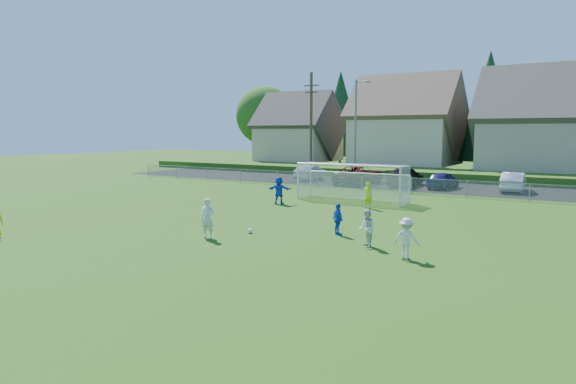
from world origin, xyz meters
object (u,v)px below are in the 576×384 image
Objects in this scene: soccer_goal at (353,176)px; player_white_b at (367,228)px; player_white_a at (208,218)px; car_f at (513,182)px; car_e at (443,180)px; soccer_ball at (250,231)px; car_d at (405,177)px; player_blue_b at (279,190)px; car_c at (358,175)px; goalkeeper at (368,195)px; player_blue_a at (338,219)px; car_b at (310,172)px; player_white_c at (406,238)px.

player_white_b is at bearing -62.45° from soccer_goal.
player_white_a is 0.39× the size of car_f.
player_white_a reaches higher than car_e.
soccer_ball is 0.04× the size of car_d.
car_d is at bearing -112.73° from player_blue_b.
car_c is at bearing 112.68° from soccer_goal.
car_d is at bearing 77.86° from player_white_a.
player_white_b is 0.95× the size of goalkeeper.
car_d reaches higher than car_f.
player_blue_b reaches higher than player_blue_a.
soccer_goal reaches higher than player_white_b.
player_blue_b is at bearing -131.32° from soccer_goal.
player_white_a is at bearing 67.28° from car_f.
car_b is (-9.58, 25.53, -0.16)m from player_white_a.
car_b is at bearing 175.54° from player_white_b.
soccer_ball is 0.15× the size of player_blue_a.
player_white_a is 1.15× the size of player_white_b.
player_white_b is 12.83m from player_blue_b.
player_white_b is at bearing 5.62° from player_white_a.
car_d reaches higher than player_blue_a.
car_f is (5.95, 13.85, -0.06)m from goalkeeper.
player_white_c is 0.94× the size of goalkeeper.
player_white_b is at bearing 118.15° from car_b.
soccer_goal is at bearing 49.39° from car_f.
soccer_goal reaches higher than car_c.
player_blue_b is (-11.70, 9.34, 0.13)m from player_white_c.
player_white_b is at bearing 101.36° from car_d.
car_c is at bearing -53.36° from goalkeeper.
soccer_goal reaches higher than player_blue_a.
player_blue_b is (-7.65, 6.82, 0.17)m from player_blue_a.
soccer_ball is 0.13× the size of player_white_a.
player_white_c reaches higher than player_blue_a.
car_b is (-10.49, 23.68, 0.60)m from soccer_ball.
soccer_ball is 0.15× the size of player_white_c.
player_blue_b is (-4.12, 8.65, 0.77)m from soccer_ball.
player_blue_b reaches higher than player_white_b.
soccer_ball is 23.14m from car_e.
soccer_goal is at bearing 168.58° from player_white_b.
player_white_a is 0.99× the size of player_blue_b.
player_white_b reaches higher than car_e.
soccer_ball is at bearing 91.37° from goalkeeper.
player_blue_b is 0.44× the size of car_e.
player_blue_a is at bearing 97.32° from car_d.
player_blue_a is 22.10m from car_d.
car_e is 11.02m from soccer_goal.
player_white_b is 0.38× the size of car_e.
player_blue_a reaches higher than car_b.
player_white_a is 0.41× the size of car_b.
player_blue_b is (-3.21, 10.51, 0.01)m from player_white_a.
car_f is (3.88, 21.94, 0.04)m from player_blue_a.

